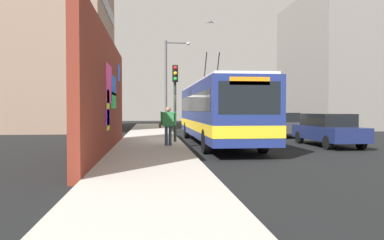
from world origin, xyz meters
name	(u,v)px	position (x,y,z in m)	size (l,w,h in m)	color
ground_plane	(180,143)	(0.00, 0.00, 0.00)	(80.00, 80.00, 0.00)	black
sidewalk_slab	(150,142)	(0.00, 1.60, 0.07)	(48.00, 3.20, 0.15)	#ADA8A0
graffiti_wall	(106,95)	(-4.62, 3.35, 2.37)	(12.75, 0.32, 4.74)	maroon
building_far_left	(63,49)	(13.85, 9.20, 7.08)	(12.47, 7.74, 14.16)	gray
building_far_right	(342,64)	(14.83, -17.00, 6.26)	(12.35, 8.86, 12.52)	gray
city_bus	(217,110)	(-1.02, -1.80, 1.75)	(12.70, 2.61, 4.91)	navy
parked_car_navy	(328,129)	(-2.54, -7.00, 0.84)	(4.79, 1.79, 1.58)	navy
parked_car_dark_gray	(281,124)	(3.93, -7.00, 0.83)	(4.40, 1.73, 1.58)	#38383D
parked_car_silver	(255,121)	(10.08, -7.00, 0.84)	(4.84, 1.94, 1.58)	#B7B7BC
parked_car_black	(239,119)	(15.99, -7.00, 0.84)	(4.89, 1.87, 1.58)	black
pedestrian_at_curb	(168,123)	(-2.90, 0.80, 1.19)	(0.23, 0.77, 1.75)	#2D3F59
traffic_light	(175,90)	(-1.01, 0.35, 2.78)	(0.49, 0.28, 3.89)	#2D382D
street_lamp	(169,79)	(7.90, 0.24, 4.03)	(0.44, 1.89, 6.75)	#4C4C51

